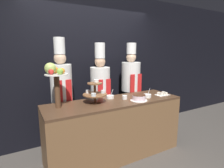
{
  "coord_description": "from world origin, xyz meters",
  "views": [
    {
      "loc": [
        -1.32,
        -1.97,
        1.69
      ],
      "look_at": [
        0.0,
        0.43,
        1.18
      ],
      "focal_mm": 28.0,
      "sensor_mm": 36.0,
      "label": 1
    }
  ],
  "objects_px": {
    "fruit_pedestal": "(55,76)",
    "serving_bowl_far": "(110,97)",
    "tiered_stand": "(95,92)",
    "chef_left": "(62,92)",
    "chef_center_left": "(100,90)",
    "cup_white": "(125,97)",
    "chef_center_right": "(131,85)",
    "cake_round": "(139,98)",
    "cake_square_tray": "(162,94)",
    "serving_bowl_near": "(147,96)"
  },
  "relations": [
    {
      "from": "fruit_pedestal",
      "to": "serving_bowl_far",
      "type": "distance_m",
      "value": 0.97
    },
    {
      "from": "tiered_stand",
      "to": "chef_left",
      "type": "bearing_deg",
      "value": 129.41
    },
    {
      "from": "fruit_pedestal",
      "to": "chef_center_left",
      "type": "bearing_deg",
      "value": 26.42
    },
    {
      "from": "cup_white",
      "to": "chef_center_right",
      "type": "xyz_separation_m",
      "value": [
        0.48,
        0.53,
        0.07
      ]
    },
    {
      "from": "cake_round",
      "to": "chef_left",
      "type": "distance_m",
      "value": 1.25
    },
    {
      "from": "tiered_stand",
      "to": "chef_center_left",
      "type": "xyz_separation_m",
      "value": [
        0.31,
        0.47,
        -0.08
      ]
    },
    {
      "from": "chef_center_right",
      "to": "chef_left",
      "type": "bearing_deg",
      "value": -180.0
    },
    {
      "from": "serving_bowl_far",
      "to": "fruit_pedestal",
      "type": "bearing_deg",
      "value": -175.55
    },
    {
      "from": "chef_left",
      "to": "serving_bowl_far",
      "type": "bearing_deg",
      "value": -27.64
    },
    {
      "from": "cake_round",
      "to": "cake_square_tray",
      "type": "xyz_separation_m",
      "value": [
        0.58,
        0.08,
        -0.03
      ]
    },
    {
      "from": "serving_bowl_near",
      "to": "chef_center_right",
      "type": "relative_size",
      "value": 0.08
    },
    {
      "from": "chef_center_right",
      "to": "serving_bowl_far",
      "type": "bearing_deg",
      "value": -151.31
    },
    {
      "from": "cup_white",
      "to": "serving_bowl_far",
      "type": "bearing_deg",
      "value": 138.36
    },
    {
      "from": "fruit_pedestal",
      "to": "cup_white",
      "type": "distance_m",
      "value": 1.14
    },
    {
      "from": "cake_round",
      "to": "serving_bowl_far",
      "type": "bearing_deg",
      "value": 135.3
    },
    {
      "from": "cake_square_tray",
      "to": "chef_center_right",
      "type": "xyz_separation_m",
      "value": [
        -0.26,
        0.61,
        0.08
      ]
    },
    {
      "from": "tiered_stand",
      "to": "serving_bowl_near",
      "type": "height_order",
      "value": "tiered_stand"
    },
    {
      "from": "chef_center_left",
      "to": "chef_center_right",
      "type": "distance_m",
      "value": 0.67
    },
    {
      "from": "chef_center_left",
      "to": "cake_round",
      "type": "bearing_deg",
      "value": -63.97
    },
    {
      "from": "fruit_pedestal",
      "to": "serving_bowl_near",
      "type": "bearing_deg",
      "value": -6.81
    },
    {
      "from": "tiered_stand",
      "to": "cake_round",
      "type": "bearing_deg",
      "value": -19.54
    },
    {
      "from": "chef_center_left",
      "to": "fruit_pedestal",
      "type": "bearing_deg",
      "value": -153.58
    },
    {
      "from": "fruit_pedestal",
      "to": "serving_bowl_far",
      "type": "height_order",
      "value": "fruit_pedestal"
    },
    {
      "from": "cake_round",
      "to": "serving_bowl_far",
      "type": "distance_m",
      "value": 0.48
    },
    {
      "from": "tiered_stand",
      "to": "cake_round",
      "type": "height_order",
      "value": "tiered_stand"
    },
    {
      "from": "chef_left",
      "to": "fruit_pedestal",
      "type": "bearing_deg",
      "value": -112.41
    },
    {
      "from": "tiered_stand",
      "to": "fruit_pedestal",
      "type": "relative_size",
      "value": 0.59
    },
    {
      "from": "cake_round",
      "to": "chef_left",
      "type": "xyz_separation_m",
      "value": [
        -1.03,
        0.7,
        0.07
      ]
    },
    {
      "from": "cake_round",
      "to": "cake_square_tray",
      "type": "distance_m",
      "value": 0.59
    },
    {
      "from": "fruit_pedestal",
      "to": "cake_round",
      "type": "bearing_deg",
      "value": -12.41
    },
    {
      "from": "tiered_stand",
      "to": "chef_left",
      "type": "distance_m",
      "value": 0.61
    },
    {
      "from": "serving_bowl_far",
      "to": "chef_center_left",
      "type": "height_order",
      "value": "chef_center_left"
    },
    {
      "from": "cup_white",
      "to": "serving_bowl_far",
      "type": "distance_m",
      "value": 0.25
    },
    {
      "from": "cake_square_tray",
      "to": "chef_center_left",
      "type": "xyz_separation_m",
      "value": [
        -0.92,
        0.61,
        0.06
      ]
    },
    {
      "from": "cake_round",
      "to": "cake_square_tray",
      "type": "bearing_deg",
      "value": 8.17
    },
    {
      "from": "cake_round",
      "to": "serving_bowl_far",
      "type": "height_order",
      "value": "serving_bowl_far"
    },
    {
      "from": "fruit_pedestal",
      "to": "chef_left",
      "type": "xyz_separation_m",
      "value": [
        0.18,
        0.43,
        -0.32
      ]
    },
    {
      "from": "tiered_stand",
      "to": "serving_bowl_near",
      "type": "xyz_separation_m",
      "value": [
        0.89,
        -0.14,
        -0.13
      ]
    },
    {
      "from": "cake_round",
      "to": "chef_left",
      "type": "height_order",
      "value": "chef_left"
    },
    {
      "from": "chef_center_right",
      "to": "cake_round",
      "type": "bearing_deg",
      "value": -115.11
    },
    {
      "from": "serving_bowl_near",
      "to": "chef_left",
      "type": "xyz_separation_m",
      "value": [
        -1.27,
        0.6,
        0.09
      ]
    },
    {
      "from": "tiered_stand",
      "to": "cake_square_tray",
      "type": "height_order",
      "value": "tiered_stand"
    },
    {
      "from": "serving_bowl_near",
      "to": "tiered_stand",
      "type": "bearing_deg",
      "value": 171.25
    },
    {
      "from": "chef_left",
      "to": "chef_center_right",
      "type": "height_order",
      "value": "chef_left"
    },
    {
      "from": "tiered_stand",
      "to": "cup_white",
      "type": "distance_m",
      "value": 0.51
    },
    {
      "from": "serving_bowl_near",
      "to": "cake_round",
      "type": "bearing_deg",
      "value": -159.01
    },
    {
      "from": "tiered_stand",
      "to": "chef_center_right",
      "type": "relative_size",
      "value": 0.2
    },
    {
      "from": "tiered_stand",
      "to": "chef_center_left",
      "type": "bearing_deg",
      "value": 56.79
    },
    {
      "from": "chef_center_left",
      "to": "chef_center_right",
      "type": "height_order",
      "value": "chef_center_right"
    },
    {
      "from": "fruit_pedestal",
      "to": "chef_center_left",
      "type": "height_order",
      "value": "chef_center_left"
    }
  ]
}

